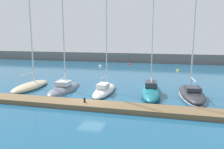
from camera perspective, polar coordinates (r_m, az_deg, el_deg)
ground_plane at (r=22.99m, az=-5.34°, el=-7.21°), size 120.00×120.00×0.00m
dock_pier at (r=21.70m, az=-6.56°, el=-7.67°), size 25.45×2.25×0.44m
breakwater_seawall at (r=58.62m, az=6.91°, el=4.30°), size 108.00×2.10×2.35m
sailboat_sand_nearest at (r=30.86m, az=-20.09°, el=-2.67°), size 2.44×7.32×11.80m
sailboat_slate_second at (r=28.79m, az=-12.09°, el=-3.39°), size 2.64×7.83×15.68m
sailboat_white_third at (r=26.80m, az=-1.94°, el=-3.97°), size 2.00×7.18×15.74m
sailboat_teal_fourth at (r=26.30m, az=9.90°, el=-4.08°), size 2.89×8.74×16.10m
sailboat_charcoal_fifth at (r=26.81m, az=19.67°, el=-4.29°), size 3.21×8.55×17.53m
mooring_buoy_white at (r=49.97m, az=-2.98°, el=2.06°), size 0.77×0.77×0.77m
mooring_buoy_yellow at (r=45.58m, az=16.49°, el=0.92°), size 0.66×0.66×0.66m
mooring_buoy_red at (r=53.35m, az=4.34°, el=2.54°), size 0.68×0.68×0.68m
dock_bollard at (r=21.64m, az=-7.02°, el=-6.51°), size 0.20×0.20×0.44m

